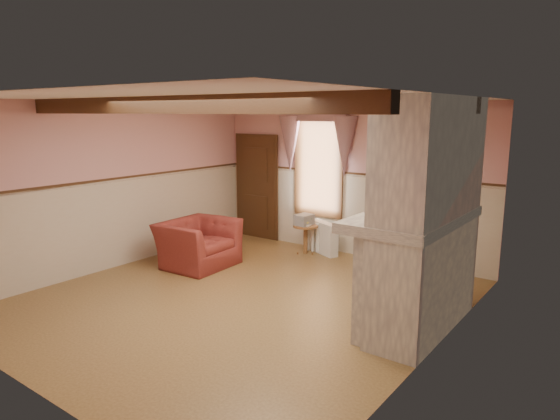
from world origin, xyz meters
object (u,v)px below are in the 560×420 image
Objects in this scene: side_table at (305,239)px; bowl at (414,210)px; mantel_clock at (431,199)px; oil_lamp at (428,197)px; radiator at (324,238)px; armchair at (198,244)px.

side_table is 3.57m from bowl.
mantel_clock is (0.00, 0.57, 0.06)m from bowl.
bowl is at bearing -90.00° from oil_lamp.
bowl reaches higher than radiator.
mantel_clock reaches higher than radiator.
radiator is at bearing 147.42° from oil_lamp.
mantel_clock is (2.54, -1.50, 1.22)m from radiator.
oil_lamp reaches higher than side_table.
radiator is 2.16× the size of bowl.
radiator is at bearing -37.78° from armchair.
armchair is 2.37m from radiator.
bowl is (2.54, -2.08, 1.16)m from radiator.
radiator is 3.19m from mantel_clock.
armchair is at bearing -100.02° from radiator.
oil_lamp is (2.81, -1.41, 1.29)m from side_table.
side_table is 3.40m from oil_lamp.
oil_lamp reaches higher than mantel_clock.
armchair is at bearing -175.16° from oil_lamp.
armchair is 3.75× the size of bowl.
radiator is at bearing 149.34° from mantel_clock.
oil_lamp is (0.00, -0.12, 0.04)m from mantel_clock.
oil_lamp is (2.54, -1.62, 1.26)m from radiator.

